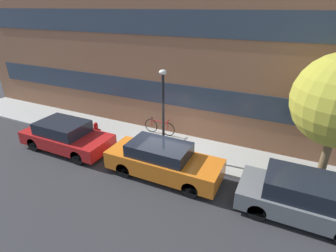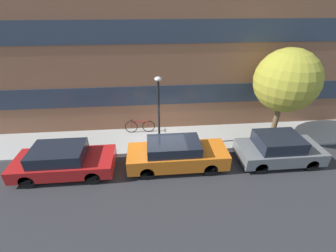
# 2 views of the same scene
# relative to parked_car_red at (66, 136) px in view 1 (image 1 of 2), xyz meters

# --- Properties ---
(ground_plane) EXTENTS (56.00, 56.00, 0.00)m
(ground_plane) POSITION_rel_parked_car_red_xyz_m (4.43, 1.05, -0.68)
(ground_plane) COLOR #2B2B2D
(sidewalk_strip) EXTENTS (28.00, 2.48, 0.12)m
(sidewalk_strip) POSITION_rel_parked_car_red_xyz_m (4.43, 2.29, -0.62)
(sidewalk_strip) COLOR #9E9E99
(sidewalk_strip) RESTS_ON ground_plane
(rowhouse_facade) EXTENTS (28.00, 1.02, 9.91)m
(rowhouse_facade) POSITION_rel_parked_car_red_xyz_m (4.43, 3.97, 4.29)
(rowhouse_facade) COLOR brown
(rowhouse_facade) RESTS_ON ground_plane
(parked_car_red) EXTENTS (4.26, 1.78, 1.36)m
(parked_car_red) POSITION_rel_parked_car_red_xyz_m (0.00, 0.00, 0.00)
(parked_car_red) COLOR #AD1919
(parked_car_red) RESTS_ON ground_plane
(parked_car_orange) EXTENTS (4.49, 1.60, 1.40)m
(parked_car_orange) POSITION_rel_parked_car_red_xyz_m (4.99, 0.00, 0.02)
(parked_car_orange) COLOR #D16619
(parked_car_orange) RESTS_ON ground_plane
(parked_car_grey) EXTENTS (3.83, 1.78, 1.41)m
(parked_car_grey) POSITION_rel_parked_car_red_xyz_m (9.84, -0.00, 0.01)
(parked_car_grey) COLOR slate
(parked_car_grey) RESTS_ON ground_plane
(fire_hydrant) EXTENTS (0.55, 0.31, 0.71)m
(fire_hydrant) POSITION_rel_parked_car_red_xyz_m (0.46, 1.53, -0.20)
(fire_hydrant) COLOR red
(fire_hydrant) RESTS_ON sidewalk_strip
(bicycle) EXTENTS (1.71, 0.44, 0.82)m
(bicycle) POSITION_rel_parked_car_red_xyz_m (3.27, 3.08, -0.15)
(bicycle) COLOR black
(bicycle) RESTS_ON sidewalk_strip
(lamp_post) EXTENTS (0.32, 0.32, 3.75)m
(lamp_post) POSITION_rel_parked_car_red_xyz_m (4.29, 1.48, 1.82)
(lamp_post) COLOR black
(lamp_post) RESTS_ON sidewalk_strip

